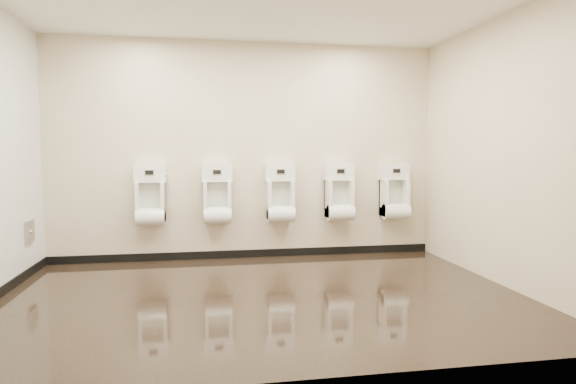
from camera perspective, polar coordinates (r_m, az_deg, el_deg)
name	(u,v)px	position (r m, az deg, el deg)	size (l,w,h in m)	color
ground	(264,296)	(4.75, -2.89, -12.21)	(5.00, 3.50, 0.00)	black
back_wall	(247,151)	(6.29, -4.89, 4.86)	(5.00, 0.02, 2.80)	beige
front_wall	(299,150)	(2.82, 1.32, 5.04)	(5.00, 0.02, 2.80)	beige
right_wall	(504,151)	(5.45, 24.23, 4.48)	(0.02, 3.50, 2.80)	beige
skirting_back	(248,254)	(6.42, -4.79, -7.29)	(5.00, 0.02, 0.10)	black
access_panel	(29,232)	(6.10, -28.32, -4.18)	(0.04, 0.25, 0.25)	#9E9EA3
urinal_0	(150,199)	(6.20, -15.99, -0.84)	(0.39, 0.30, 0.74)	white
urinal_1	(217,198)	(6.16, -8.39, -0.74)	(0.39, 0.30, 0.74)	white
urinal_2	(280,197)	(6.24, -0.92, -0.63)	(0.39, 0.30, 0.74)	white
urinal_3	(339,196)	(6.41, 6.11, -0.51)	(0.39, 0.30, 0.74)	white
urinal_4	(395,195)	(6.66, 12.52, -0.40)	(0.39, 0.30, 0.74)	white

